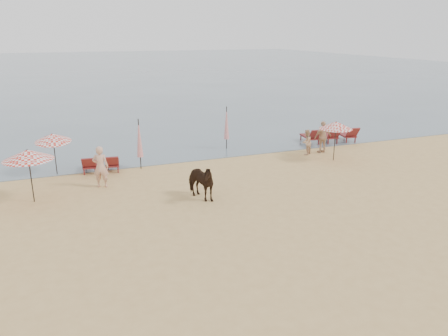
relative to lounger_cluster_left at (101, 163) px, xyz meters
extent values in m
plane|color=tan|center=(4.78, -9.96, -0.44)|extent=(120.00, 120.00, 0.00)
cube|color=#51606B|center=(4.78, 70.04, -0.44)|extent=(160.00, 140.00, 0.06)
cube|color=maroon|center=(-0.52, 0.30, -0.09)|extent=(0.84, 1.49, 0.08)
cube|color=maroon|center=(-0.62, -0.45, 0.20)|extent=(0.71, 0.55, 0.62)
cube|color=maroon|center=(0.58, 0.15, -0.09)|extent=(0.84, 1.49, 0.08)
cube|color=maroon|center=(0.48, -0.60, 0.20)|extent=(0.71, 0.55, 0.62)
cube|color=maroon|center=(13.12, 1.39, -0.04)|extent=(0.97, 1.69, 0.09)
cube|color=maroon|center=(12.99, 0.54, 0.28)|extent=(0.81, 0.63, 0.70)
cube|color=maroon|center=(14.36, 1.21, -0.04)|extent=(0.97, 1.69, 0.09)
cube|color=maroon|center=(14.24, 0.36, 0.28)|extent=(0.81, 0.63, 0.70)
cube|color=maroon|center=(15.61, 1.03, -0.04)|extent=(0.97, 1.69, 0.09)
cube|color=maroon|center=(15.48, 0.18, 0.28)|extent=(0.81, 0.63, 0.70)
cylinder|color=black|center=(-3.10, -3.21, 0.61)|extent=(0.05, 0.05, 2.09)
cone|color=red|center=(-3.10, -3.21, 1.61)|extent=(2.00, 2.00, 0.43)
sphere|color=black|center=(-3.10, -3.21, 1.80)|extent=(0.08, 0.08, 0.08)
cylinder|color=black|center=(-2.13, 0.34, 0.53)|extent=(0.04, 0.04, 1.93)
cone|color=red|center=(-2.13, 0.34, 1.45)|extent=(1.71, 1.74, 0.58)
sphere|color=black|center=(-2.13, 0.34, 1.63)|extent=(0.07, 0.07, 0.07)
cylinder|color=black|center=(12.23, -2.53, 0.57)|extent=(0.04, 0.04, 2.02)
cone|color=red|center=(12.23, -2.53, 1.54)|extent=(1.80, 1.80, 0.40)
sphere|color=black|center=(12.23, -2.53, 1.71)|extent=(0.07, 0.07, 0.07)
cylinder|color=black|center=(1.97, -0.21, 0.88)|extent=(0.06, 0.06, 2.63)
cone|color=#B82230|center=(1.97, -0.21, 1.19)|extent=(0.32, 0.32, 1.97)
cylinder|color=black|center=(7.58, 1.86, 0.86)|extent=(0.06, 0.06, 2.60)
cone|color=#B82230|center=(7.58, 1.86, 1.17)|extent=(0.32, 0.32, 1.95)
imported|color=black|center=(3.48, -5.41, 0.35)|extent=(1.45, 2.05, 1.58)
imported|color=tan|center=(-0.23, -2.36, 0.53)|extent=(0.82, 0.67, 1.93)
imported|color=#D7AC86|center=(11.42, -0.96, 0.30)|extent=(0.91, 0.88, 1.48)
imported|color=tan|center=(12.52, -0.95, 0.50)|extent=(1.11, 0.47, 1.88)
camera|label=1|loc=(-1.82, -22.00, 6.40)|focal=35.00mm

